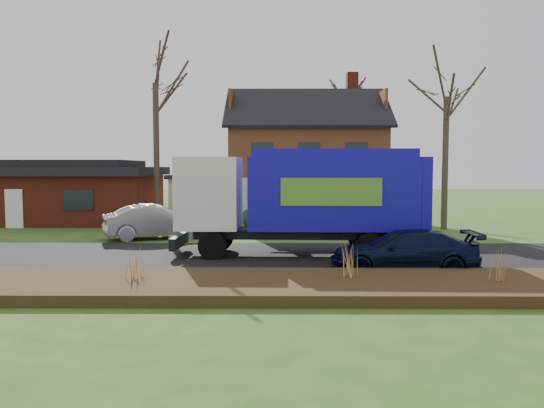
{
  "coord_description": "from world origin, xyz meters",
  "views": [
    {
      "loc": [
        0.15,
        -19.18,
        3.29
      ],
      "look_at": [
        -0.0,
        2.5,
        1.78
      ],
      "focal_mm": 35.0,
      "sensor_mm": 36.0,
      "label": 1
    }
  ],
  "objects": [
    {
      "name": "grass_clump_east",
      "position": [
        6.06,
        -5.36,
        0.72
      ],
      "size": [
        0.34,
        0.28,
        0.84
      ],
      "color": "#A17747",
      "rests_on": "mulch_verge"
    },
    {
      "name": "grass_clump_mid",
      "position": [
        2.11,
        -4.88,
        0.82
      ],
      "size": [
        0.38,
        0.31,
        1.05
      ],
      "color": "tan",
      "rests_on": "mulch_verge"
    },
    {
      "name": "tree_front_west",
      "position": [
        -6.45,
        10.13,
        9.03
      ],
      "size": [
        3.69,
        3.69,
        10.96
      ],
      "color": "#443129",
      "rests_on": "ground"
    },
    {
      "name": "tree_back",
      "position": [
        5.38,
        21.71,
        9.51
      ],
      "size": [
        3.6,
        3.6,
        11.41
      ],
      "color": "#413027",
      "rests_on": "ground"
    },
    {
      "name": "road",
      "position": [
        0.0,
        0.0,
        0.01
      ],
      "size": [
        80.0,
        7.0,
        0.02
      ],
      "primitive_type": "cube",
      "color": "black",
      "rests_on": "ground"
    },
    {
      "name": "ranch_house",
      "position": [
        -12.0,
        13.0,
        1.81
      ],
      "size": [
        9.8,
        8.2,
        3.7
      ],
      "color": "maroon",
      "rests_on": "ground"
    },
    {
      "name": "main_house",
      "position": [
        1.49,
        13.91,
        4.03
      ],
      "size": [
        12.95,
        8.95,
        9.26
      ],
      "color": "beige",
      "rests_on": "ground"
    },
    {
      "name": "navy_wagon",
      "position": [
        4.16,
        -2.69,
        0.66
      ],
      "size": [
        4.63,
        1.99,
        1.33
      ],
      "primitive_type": "imported",
      "rotation": [
        0.0,
        0.0,
        -1.6
      ],
      "color": "black",
      "rests_on": "ground"
    },
    {
      "name": "mulch_verge",
      "position": [
        0.0,
        -5.3,
        0.15
      ],
      "size": [
        80.0,
        3.5,
        0.3
      ],
      "primitive_type": "cube",
      "color": "#302010",
      "rests_on": "ground"
    },
    {
      "name": "tree_front_east",
      "position": [
        9.03,
        8.69,
        8.06
      ],
      "size": [
        3.57,
        3.57,
        9.91
      ],
      "color": "#453B29",
      "rests_on": "ground"
    },
    {
      "name": "garbage_truck",
      "position": [
        1.28,
        0.41,
        2.27
      ],
      "size": [
        9.27,
        2.72,
        3.94
      ],
      "rotation": [
        0.0,
        0.0,
        -0.03
      ],
      "color": "black",
      "rests_on": "ground"
    },
    {
      "name": "grass_clump_west",
      "position": [
        -3.62,
        -5.17,
        0.73
      ],
      "size": [
        0.32,
        0.27,
        0.85
      ],
      "color": "tan",
      "rests_on": "mulch_verge"
    },
    {
      "name": "silver_sedan",
      "position": [
        -5.31,
        5.02,
        0.79
      ],
      "size": [
        5.07,
        3.31,
        1.58
      ],
      "primitive_type": "imported",
      "rotation": [
        0.0,
        0.0,
        1.95
      ],
      "color": "#A1A3A8",
      "rests_on": "ground"
    },
    {
      "name": "ground",
      "position": [
        0.0,
        0.0,
        0.0
      ],
      "size": [
        120.0,
        120.0,
        0.0
      ],
      "primitive_type": "plane",
      "color": "#314C19",
      "rests_on": "ground"
    }
  ]
}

